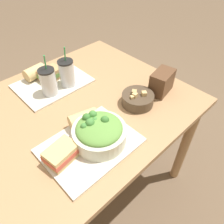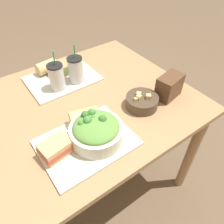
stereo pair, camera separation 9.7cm
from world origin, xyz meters
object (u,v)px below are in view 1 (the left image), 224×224
Objects in this scene: sandwich_near at (61,154)px; baguette_far at (35,72)px; sandwich_far at (50,74)px; drink_cup_dark at (49,82)px; chip_bag at (162,82)px; baguette_near at (84,119)px; salad_bowl at (99,132)px; drink_cup_red at (67,74)px; soup_bowl at (138,99)px.

sandwich_near is 1.13× the size of baguette_far.
sandwich_far is 0.14m from drink_cup_dark.
baguette_far is at bearing 116.09° from chip_bag.
baguette_near is 0.48m from chip_bag.
drink_cup_dark reaches higher than chip_bag.
drink_cup_red is at bearing 71.61° from salad_bowl.
drink_cup_dark reaches higher than baguette_far.
chip_bag reaches higher than sandwich_near.
baguette_far is at bearing 61.23° from sandwich_near.
sandwich_near is 0.62m from baguette_far.
soup_bowl is 1.31× the size of baguette_far.
chip_bag is (0.48, 0.04, -0.00)m from salad_bowl.
soup_bowl is 1.15× the size of sandwich_near.
drink_cup_dark reaches higher than sandwich_near.
salad_bowl is 1.48× the size of chip_bag.
chip_bag is at bearing -58.09° from sandwich_far.
drink_cup_red is at bearing 0.00° from drink_cup_dark.
salad_bowl reaches higher than baguette_far.
baguette_far reaches higher than sandwich_near.
chip_bag is (0.38, -0.51, 0.02)m from sandwich_far.
baguette_far is 0.55× the size of drink_cup_red.
soup_bowl is 1.23× the size of sandwich_far.
sandwich_near and sandwich_far have the same top height.
sandwich_far is (-0.21, 0.49, 0.01)m from soup_bowl.
sandwich_far is at bearing 53.62° from sandwich_near.
baguette_near reaches higher than soup_bowl.
soup_bowl is at bearing -65.90° from drink_cup_red.
sandwich_near is 0.20m from baguette_near.
sandwich_far is at bearing 111.05° from drink_cup_red.
drink_cup_red is (0.04, -0.11, 0.04)m from sandwich_far.
sandwich_far is 0.59× the size of drink_cup_red.
baguette_far is 0.72m from chip_bag.
soup_bowl is 0.17m from chip_bag.
salad_bowl reaches higher than sandwich_near.
salad_bowl is at bearing -108.39° from drink_cup_red.
sandwich_far is (0.10, 0.54, -0.02)m from salad_bowl.
soup_bowl is (0.31, 0.05, -0.03)m from salad_bowl.
baguette_near is (-0.30, 0.06, 0.02)m from soup_bowl.
drink_cup_red reaches higher than sandwich_near.
salad_bowl is 0.18m from sandwich_near.
baguette_far is (0.04, 0.61, -0.02)m from salad_bowl.
chip_bag is at bearing -6.44° from soup_bowl.
salad_bowl is at bearing 173.23° from chip_bag.
sandwich_near is at bearing 169.46° from chip_bag.
drink_cup_dark is 0.60m from chip_bag.
salad_bowl is 0.48m from chip_bag.
baguette_far reaches higher than soup_bowl.
baguette_near is 1.15× the size of baguette_far.
drink_cup_red is 0.52m from chip_bag.
salad_bowl is 1.01× the size of drink_cup_red.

